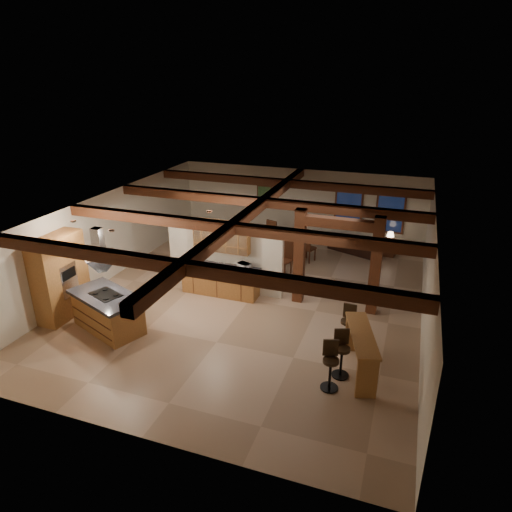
{
  "coord_description": "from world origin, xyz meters",
  "views": [
    {
      "loc": [
        4.33,
        -11.67,
        6.56
      ],
      "look_at": [
        0.04,
        0.5,
        1.28
      ],
      "focal_mm": 32.0,
      "sensor_mm": 36.0,
      "label": 1
    }
  ],
  "objects": [
    {
      "name": "ground",
      "position": [
        0.0,
        0.0,
        0.0
      ],
      "size": [
        12.0,
        12.0,
        0.0
      ],
      "primitive_type": "plane",
      "color": "tan",
      "rests_on": "ground"
    },
    {
      "name": "timber_posts",
      "position": [
        2.5,
        0.5,
        1.76
      ],
      "size": [
        2.5,
        0.3,
        2.9
      ],
      "color": "#401D10",
      "rests_on": "ground"
    },
    {
      "name": "room_walls",
      "position": [
        0.0,
        0.0,
        1.78
      ],
      "size": [
        12.0,
        12.0,
        12.0
      ],
      "color": "silver",
      "rests_on": "ground"
    },
    {
      "name": "bar_stool_b",
      "position": [
        3.25,
        -2.77,
        0.58
      ],
      "size": [
        0.43,
        0.44,
        1.15
      ],
      "color": "black",
      "rests_on": "ground"
    },
    {
      "name": "range_hood",
      "position": [
        -3.02,
        -2.83,
        1.78
      ],
      "size": [
        1.1,
        1.1,
        1.4
      ],
      "color": "silver",
      "rests_on": "room_walls"
    },
    {
      "name": "bar_counter",
      "position": [
        3.65,
        -2.52,
        0.7
      ],
      "size": [
        1.04,
        2.05,
        1.04
      ],
      "color": "#AD6F38",
      "rests_on": "ground"
    },
    {
      "name": "back_counter",
      "position": [
        -1.0,
        0.11,
        0.48
      ],
      "size": [
        2.5,
        0.66,
        0.94
      ],
      "color": "#AD6F38",
      "rests_on": "ground"
    },
    {
      "name": "dining_table",
      "position": [
        -0.02,
        3.2,
        0.3
      ],
      "size": [
        1.96,
        1.52,
        0.61
      ],
      "primitive_type": "imported",
      "rotation": [
        0.0,
        0.0,
        0.36
      ],
      "color": "#3F190F",
      "rests_on": "ground"
    },
    {
      "name": "bar_stool_a",
      "position": [
        3.1,
        -3.3,
        0.58
      ],
      "size": [
        0.42,
        0.43,
        1.15
      ],
      "color": "black",
      "rests_on": "ground"
    },
    {
      "name": "table_lamp",
      "position": [
        3.73,
        5.22,
        0.83
      ],
      "size": [
        0.27,
        0.27,
        0.32
      ],
      "color": "black",
      "rests_on": "side_table"
    },
    {
      "name": "bar_stool_c",
      "position": [
        3.19,
        -1.48,
        0.57
      ],
      "size": [
        0.39,
        0.39,
        1.12
      ],
      "color": "black",
      "rests_on": "ground"
    },
    {
      "name": "microwave",
      "position": [
        -0.2,
        0.11,
        1.05
      ],
      "size": [
        0.46,
        0.38,
        0.22
      ],
      "primitive_type": "imported",
      "rotation": [
        0.0,
        0.0,
        2.8
      ],
      "color": "#B3B2B7",
      "rests_on": "back_counter"
    },
    {
      "name": "upper_display_cabinet",
      "position": [
        -1.0,
        0.31,
        1.85
      ],
      "size": [
        1.8,
        0.36,
        0.95
      ],
      "color": "#AD6F38",
      "rests_on": "partition_wall"
    },
    {
      "name": "framed_art",
      "position": [
        -1.5,
        5.94,
        1.7
      ],
      "size": [
        0.65,
        0.05,
        0.85
      ],
      "color": "#401D10",
      "rests_on": "room_walls"
    },
    {
      "name": "back_windows",
      "position": [
        2.8,
        5.93,
        1.5
      ],
      "size": [
        2.7,
        0.07,
        1.7
      ],
      "color": "#401D10",
      "rests_on": "room_walls"
    },
    {
      "name": "pantry_cabinet",
      "position": [
        -4.67,
        -2.6,
        1.2
      ],
      "size": [
        0.67,
        1.6,
        2.4
      ],
      "color": "#AD6F38",
      "rests_on": "ground"
    },
    {
      "name": "dining_chairs",
      "position": [
        -0.02,
        3.2,
        0.66
      ],
      "size": [
        2.55,
        2.55,
        1.31
      ],
      "color": "#401D10",
      "rests_on": "ground"
    },
    {
      "name": "sofa",
      "position": [
        2.45,
        5.13,
        0.29
      ],
      "size": [
        2.1,
        1.41,
        0.57
      ],
      "primitive_type": "imported",
      "rotation": [
        0.0,
        0.0,
        2.78
      ],
      "color": "black",
      "rests_on": "ground"
    },
    {
      "name": "ceiling_beams",
      "position": [
        0.0,
        0.0,
        2.76
      ],
      "size": [
        10.0,
        12.0,
        0.28
      ],
      "color": "#401D10",
      "rests_on": "room_walls"
    },
    {
      "name": "kitchen_island",
      "position": [
        -3.02,
        -2.83,
        0.53
      ],
      "size": [
        2.39,
        1.84,
        1.06
      ],
      "color": "#AD6F38",
      "rests_on": "ground"
    },
    {
      "name": "recessed_cans",
      "position": [
        -2.53,
        -1.93,
        2.87
      ],
      "size": [
        3.16,
        2.46,
        0.03
      ],
      "color": "silver",
      "rests_on": "room_walls"
    },
    {
      "name": "side_table",
      "position": [
        3.73,
        5.22,
        0.3
      ],
      "size": [
        0.57,
        0.57,
        0.61
      ],
      "primitive_type": "cube",
      "rotation": [
        0.0,
        0.0,
        -0.19
      ],
      "color": "#401D10",
      "rests_on": "ground"
    },
    {
      "name": "partition_wall",
      "position": [
        -1.0,
        0.5,
        1.1
      ],
      "size": [
        3.8,
        0.18,
        2.2
      ],
      "primitive_type": "cube",
      "color": "silver",
      "rests_on": "ground"
    }
  ]
}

